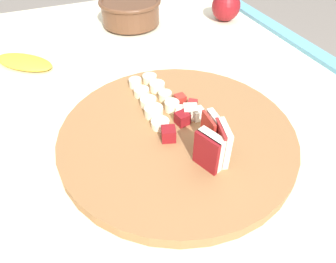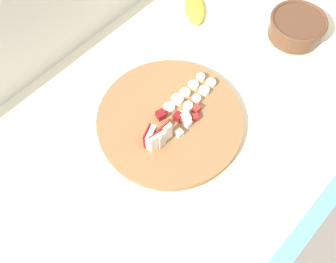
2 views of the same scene
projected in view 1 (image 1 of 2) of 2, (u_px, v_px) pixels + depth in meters
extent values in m
cube|color=beige|center=(172.00, 235.00, 0.84)|extent=(1.14, 0.75, 0.89)
cube|color=#60A8C6|center=(330.00, 70.00, 0.65)|extent=(1.14, 0.04, 0.04)
cylinder|color=olive|center=(177.00, 135.00, 0.47)|extent=(0.36, 0.36, 0.02)
cube|color=#A32323|center=(219.00, 144.00, 0.40)|extent=(0.04, 0.01, 0.06)
cube|color=beige|center=(223.00, 144.00, 0.40)|extent=(0.04, 0.02, 0.06)
cube|color=#B22D23|center=(207.00, 134.00, 0.42)|extent=(0.04, 0.01, 0.06)
cube|color=white|center=(211.00, 133.00, 0.42)|extent=(0.04, 0.01, 0.06)
cube|color=maroon|center=(214.00, 139.00, 0.41)|extent=(0.04, 0.01, 0.05)
cube|color=white|center=(218.00, 137.00, 0.42)|extent=(0.04, 0.01, 0.05)
cube|color=maroon|center=(206.00, 153.00, 0.39)|extent=(0.04, 0.02, 0.05)
cube|color=beige|center=(210.00, 150.00, 0.40)|extent=(0.04, 0.03, 0.05)
cube|color=white|center=(198.00, 114.00, 0.48)|extent=(0.02, 0.02, 0.02)
cube|color=#A32323|center=(192.00, 105.00, 0.50)|extent=(0.02, 0.02, 0.01)
cube|color=maroon|center=(182.00, 118.00, 0.47)|extent=(0.02, 0.02, 0.02)
cube|color=white|center=(180.00, 111.00, 0.49)|extent=(0.02, 0.02, 0.02)
cube|color=#EFE5CC|center=(192.00, 112.00, 0.48)|extent=(0.03, 0.03, 0.02)
cube|color=#B22D23|center=(178.00, 100.00, 0.51)|extent=(0.02, 0.02, 0.02)
cube|color=#EFE5CC|center=(210.00, 126.00, 0.46)|extent=(0.02, 0.02, 0.02)
cube|color=maroon|center=(169.00, 134.00, 0.44)|extent=(0.03, 0.03, 0.02)
cylinder|color=beige|center=(182.00, 117.00, 0.48)|extent=(0.02, 0.02, 0.01)
cylinder|color=#F4EAC6|center=(172.00, 106.00, 0.50)|extent=(0.02, 0.02, 0.02)
cylinder|color=beige|center=(166.00, 97.00, 0.52)|extent=(0.02, 0.02, 0.01)
cylinder|color=white|center=(157.00, 86.00, 0.54)|extent=(0.03, 0.03, 0.01)
cylinder|color=beige|center=(150.00, 78.00, 0.56)|extent=(0.03, 0.03, 0.01)
cylinder|color=white|center=(160.00, 124.00, 0.47)|extent=(0.03, 0.03, 0.01)
cylinder|color=#F4EAC6|center=(154.00, 111.00, 0.49)|extent=(0.03, 0.03, 0.02)
cylinder|color=#F4EAC6|center=(148.00, 102.00, 0.51)|extent=(0.03, 0.03, 0.01)
cylinder|color=beige|center=(142.00, 92.00, 0.53)|extent=(0.03, 0.03, 0.01)
cylinder|color=white|center=(135.00, 83.00, 0.55)|extent=(0.02, 0.02, 0.01)
cylinder|color=brown|center=(131.00, 24.00, 0.79)|extent=(0.08, 0.08, 0.01)
cylinder|color=brown|center=(131.00, 12.00, 0.77)|extent=(0.14, 0.14, 0.05)
torus|color=brown|center=(130.00, 1.00, 0.76)|extent=(0.15, 0.15, 0.01)
ellipsoid|color=gold|center=(24.00, 62.00, 0.64)|extent=(0.14, 0.14, 0.02)
sphere|color=maroon|center=(226.00, 6.00, 0.79)|extent=(0.07, 0.07, 0.07)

